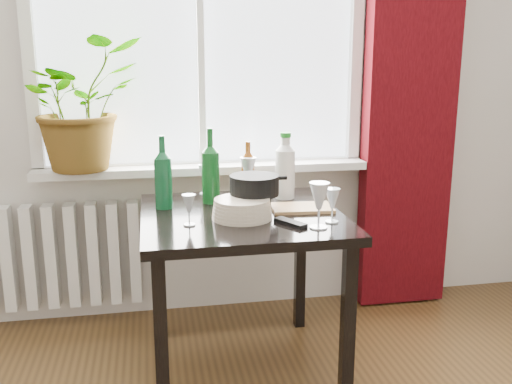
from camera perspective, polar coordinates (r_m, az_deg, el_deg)
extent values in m
cube|color=white|center=(3.02, -5.68, 17.24)|extent=(1.72, 0.08, 1.62)
cube|color=silver|center=(3.00, -5.22, 2.40)|extent=(1.72, 0.20, 0.04)
cube|color=#330408|center=(3.22, 15.30, 11.19)|extent=(0.50, 0.12, 2.56)
cube|color=silver|center=(3.17, -18.81, -6.04)|extent=(0.80, 0.10, 0.55)
cube|color=black|center=(2.46, -1.46, -2.55)|extent=(0.85, 0.85, 0.04)
cube|color=black|center=(2.23, -9.45, -14.79)|extent=(0.05, 0.05, 0.70)
cube|color=black|center=(2.89, -9.84, -7.98)|extent=(0.05, 0.05, 0.70)
cube|color=black|center=(2.35, 9.16, -13.22)|extent=(0.05, 0.05, 0.70)
cube|color=black|center=(2.98, 4.42, -7.12)|extent=(0.05, 0.05, 0.70)
imported|color=#22711E|center=(2.94, -17.20, 8.38)|extent=(0.77, 0.75, 0.65)
cylinder|color=beige|center=(2.36, -1.40, -1.71)|extent=(0.28, 0.28, 0.08)
cube|color=black|center=(2.28, 3.47, -3.08)|extent=(0.12, 0.15, 0.02)
cube|color=#AE814E|center=(2.51, 4.60, -1.59)|extent=(0.28, 0.19, 0.01)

